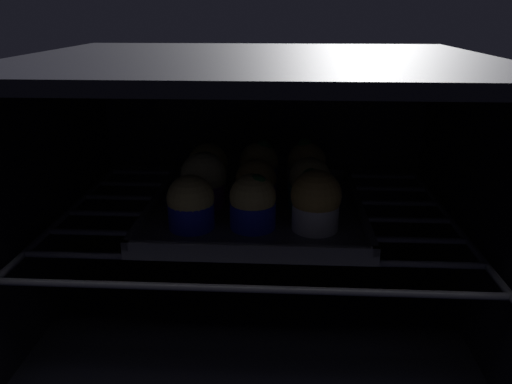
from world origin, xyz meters
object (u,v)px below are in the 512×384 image
Objects in this scene: baking_tray at (256,209)px; muffin_row0_col0 at (191,204)px; muffin_row0_col2 at (316,201)px; muffin_row1_col1 at (254,185)px; muffin_row2_col1 at (260,166)px; muffin_row1_col0 at (204,180)px; muffin_row1_col2 at (309,185)px; muffin_row0_col1 at (250,202)px; muffin_row2_col2 at (306,167)px; muffin_row2_col0 at (208,168)px.

muffin_row0_col0 is (-7.65, -7.72, 3.61)cm from baking_tray.
muffin_row0_col2 is 10.96cm from muffin_row1_col1.
muffin_row1_col0 is at bearing -133.10° from muffin_row2_col1.
muffin_row0_col2 is at bearing -86.79° from muffin_row1_col2.
muffin_row1_col2 is at bearing 42.62° from muffin_row0_col1.
muffin_row2_col2 is at bearing 92.16° from muffin_row0_col2.
muffin_row0_col2 reaches higher than muffin_row2_col0.
muffin_row1_col1 is at bearing -42.60° from muffin_row2_col0.
muffin_row1_col2 is (7.56, -0.40, 0.31)cm from muffin_row1_col1.
baking_tray is 11.45cm from muffin_row0_col2.
muffin_row1_col1 is at bearing 3.57° from muffin_row1_col0.
muffin_row0_col1 and muffin_row1_col2 have the same top height.
baking_tray is 8.52cm from muffin_row2_col1.
muffin_row1_col0 is 0.97× the size of muffin_row2_col2.
muffin_row1_col0 reaches higher than muffin_row1_col2.
muffin_row1_col1 is 0.93× the size of muffin_row1_col2.
muffin_row2_col1 is 7.04cm from muffin_row2_col2.
muffin_row2_col1 is (-7.57, 14.91, -0.36)cm from muffin_row0_col2.
muffin_row1_col2 reaches higher than muffin_row0_col0.
muffin_row2_col1 is at bearing 88.19° from muffin_row0_col1.
muffin_row0_col0 is 0.97× the size of muffin_row0_col1.
muffin_row1_col1 is (6.95, 0.43, -0.65)cm from muffin_row1_col0.
muffin_row2_col2 is (14.37, 7.45, -0.13)cm from muffin_row1_col0.
muffin_row0_col1 is at bearing -91.81° from muffin_row2_col1.
muffin_row0_col1 is at bearing -137.38° from muffin_row1_col2.
muffin_row0_col1 is 16.27cm from muffin_row2_col2.
muffin_row2_col0 is (-0.50, 7.28, -0.47)cm from muffin_row1_col0.
baking_tray is 3.72× the size of muffin_row2_col2.
muffin_row1_col2 is (-0.40, 7.10, -0.43)cm from muffin_row0_col2.
muffin_row2_col0 is (-15.01, 7.25, -0.13)cm from muffin_row1_col2.
baking_tray is 3.50cm from muffin_row1_col1.
muffin_row2_col2 reaches higher than muffin_row0_col1.
muffin_row2_col0 is at bearing 137.57° from baking_tray.
muffin_row1_col1 is at bearing 46.83° from muffin_row0_col0.
muffin_row0_col0 and muffin_row2_col0 have the same top height.
muffin_row2_col1 is (0.47, 14.84, 0.06)cm from muffin_row0_col1.
muffin_row0_col2 is 16.50cm from muffin_row1_col0.
muffin_row0_col1 is at bearing -117.43° from muffin_row2_col2.
muffin_row0_col0 is 0.91× the size of muffin_row2_col1.
muffin_row2_col0 is at bearing -175.90° from muffin_row2_col1.
muffin_row0_col0 is 0.89× the size of muffin_row0_col2.
muffin_row1_col0 is at bearing -179.86° from muffin_row1_col2.
muffin_row1_col2 is (14.97, 7.50, 0.19)cm from muffin_row0_col0.
muffin_row0_col0 is at bearing -176.36° from muffin_row0_col1.
muffin_row1_col1 is 7.58cm from muffin_row1_col2.
muffin_row2_col0 is (-7.69, 7.03, 3.67)cm from baking_tray.
muffin_row2_col0 is at bearing 93.90° from muffin_row1_col0.
muffin_row2_col2 is at bearing 43.40° from muffin_row1_col1.
muffin_row0_col0 is 7.50cm from muffin_row1_col0.
muffin_row0_col1 is at bearing 3.64° from muffin_row0_col0.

